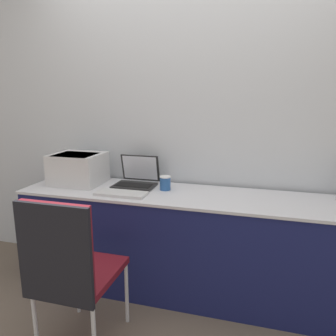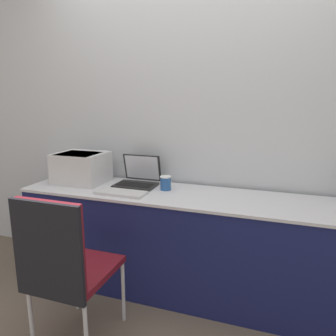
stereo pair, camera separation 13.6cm
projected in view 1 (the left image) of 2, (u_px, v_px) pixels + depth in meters
The scene contains 8 objects.
ground_plane at pixel (173, 311), 2.29m from camera, with size 14.00×14.00×0.00m, color #6B5B4C.
wall_back at pixel (194, 118), 2.58m from camera, with size 8.00×0.05×2.60m.
table at pixel (183, 243), 2.46m from camera, with size 2.44×0.57×0.77m.
printer at pixel (78, 167), 2.64m from camera, with size 0.39×0.35×0.24m.
laptop_left at pixel (136, 179), 2.60m from camera, with size 0.32×0.28×0.23m.
external_keyboard at pixel (121, 194), 2.35m from camera, with size 0.37×0.15×0.02m.
coffee_cup at pixel (165, 183), 2.47m from camera, with size 0.08×0.08×0.11m.
chair at pixel (68, 264), 1.78m from camera, with size 0.42×0.50×0.96m.
Camera 1 is at (0.52, -1.95, 1.47)m, focal length 35.00 mm.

